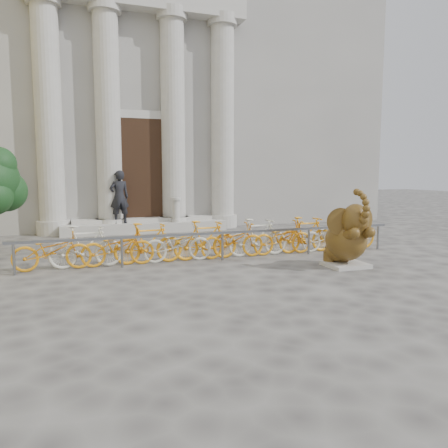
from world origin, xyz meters
name	(u,v)px	position (x,y,z in m)	size (l,w,h in m)	color
ground	(238,301)	(0.00, 0.00, 0.00)	(80.00, 80.00, 0.00)	#474442
classical_building	(123,92)	(0.00, 14.93, 5.98)	(22.00, 10.70, 12.00)	gray
entrance_steps	(145,227)	(0.00, 9.40, 0.18)	(6.00, 1.20, 0.36)	#A8A59E
elephant_statue	(347,239)	(3.40, 1.70, 0.67)	(1.23, 1.35, 1.83)	#A8A59E
bike_rack	(219,239)	(0.91, 3.65, 0.50)	(9.90, 0.53, 1.00)	slate
pedestrian	(119,197)	(-0.93, 9.33, 1.32)	(0.70, 0.46, 1.91)	black
balustrade_post	(176,211)	(1.11, 9.10, 0.78)	(0.37, 0.37, 0.91)	#A8A59E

